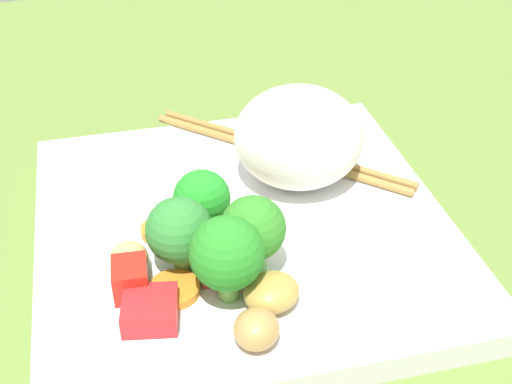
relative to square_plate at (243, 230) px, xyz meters
The scene contains 18 objects.
ground_plane 1.95cm from the square_plate, ahead, with size 110.00×110.00×2.00cm, color olive.
square_plate is the anchor object (origin of this frame).
rice_mound 8.03cm from the square_plate, 35.97° to the left, with size 9.26×9.54×7.29cm, color silver.
broccoli_floret_0 7.38cm from the square_plate, 144.18° to the right, with size 4.24×4.24×5.19cm.
broccoli_floret_1 9.03cm from the square_plate, 112.14° to the right, with size 4.47×4.47×5.88cm.
broccoli_floret_2 5.04cm from the square_plate, 163.96° to the right, with size 3.81×3.81×5.00cm.
broccoli_floret_3 6.83cm from the square_plate, 98.67° to the right, with size 4.08×4.08×5.60cm.
carrot_slice_0 6.11cm from the square_plate, behind, with size 2.39×2.39×0.68cm, color orange.
carrot_slice_1 1.65cm from the square_plate, behind, with size 2.94×2.94×0.53cm, color orange.
carrot_slice_2 8.49cm from the square_plate, 135.59° to the right, with size 3.12×3.12×0.60cm, color orange.
pepper_chunk_0 5.86cm from the square_plate, 120.74° to the right, with size 2.79×2.80×2.11cm, color red.
pepper_chunk_1 11.02cm from the square_plate, 135.35° to the right, with size 3.20×3.17×1.49cm, color red.
pepper_chunk_2 10.10cm from the square_plate, 149.26° to the right, with size 2.50×2.12×2.19cm, color red.
chicken_piece_0 8.69cm from the square_plate, 93.99° to the right, with size 3.48×3.12×1.94cm, color #B39042.
chicken_piece_1 3.02cm from the square_plate, 103.77° to the right, with size 3.29×2.50×2.17cm, color tan.
chicken_piece_2 11.51cm from the square_plate, 101.71° to the right, with size 2.79×2.60×2.11cm, color #B5864A.
chicken_piece_3 9.00cm from the square_plate, 160.15° to the right, with size 2.61×2.35×1.98cm, color tan.
chopstick_pair 9.18cm from the square_plate, 55.69° to the left, with size 16.94×17.29×0.65cm.
Camera 1 is at (-9.83, -36.64, 31.49)cm, focal length 48.12 mm.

